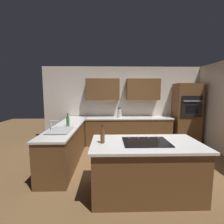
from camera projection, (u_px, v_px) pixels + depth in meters
The scene contains 14 objects.
ground_plane at pixel (142, 167), 3.76m from camera, with size 14.00×14.00×0.00m, color brown.
wall_back at pixel (128, 101), 5.61m from camera, with size 6.00×0.44×2.60m.
lower_cabinets_back at pixel (128, 131), 5.41m from camera, with size 2.80×0.60×0.86m, color brown.
countertop_back at pixel (128, 118), 5.35m from camera, with size 2.84×0.64×0.04m, color silver.
lower_cabinets_side at pixel (68, 142), 4.21m from camera, with size 0.60×2.90×0.86m, color brown.
countertop_side at pixel (68, 125), 4.15m from camera, with size 0.64×2.94×0.04m, color silver.
island_base at pixel (145, 169), 2.75m from camera, with size 1.75×0.93×0.86m, color brown.
island_top at pixel (146, 143), 2.70m from camera, with size 1.83×1.01×0.04m, color silver.
wall_oven at pixel (186, 114), 5.38m from camera, with size 0.80×0.66×2.01m.
sink_unit at pixel (60, 130), 3.49m from camera, with size 0.46×0.70×0.23m.
cooktop at pixel (146, 142), 2.70m from camera, with size 0.76×0.56×0.03m.
blender at pixel (119, 113), 5.33m from camera, with size 0.15×0.15×0.32m.
dish_soap_bottle at pixel (68, 121), 3.96m from camera, with size 0.07×0.07×0.32m.
oil_bottle at pixel (103, 136), 2.64m from camera, with size 0.07×0.07×0.30m.
Camera 1 is at (0.78, 3.55, 1.74)m, focal length 25.80 mm.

